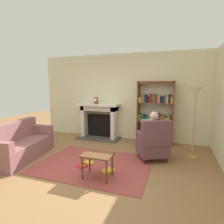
# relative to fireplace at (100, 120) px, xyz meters

# --- Properties ---
(ground) EXTENTS (14.00, 14.00, 0.00)m
(ground) POSITION_rel_fireplace_xyz_m (0.71, -2.30, -0.60)
(ground) COLOR olive
(back_wall) EXTENTS (5.60, 0.10, 2.70)m
(back_wall) POSITION_rel_fireplace_xyz_m (0.71, 0.25, 0.75)
(back_wall) COLOR beige
(back_wall) RESTS_ON ground
(area_rug) EXTENTS (2.40, 1.80, 0.01)m
(area_rug) POSITION_rel_fireplace_xyz_m (0.71, -2.00, -0.59)
(area_rug) COLOR #9B3F3D
(area_rug) RESTS_ON ground
(fireplace) EXTENTS (1.36, 0.64, 1.14)m
(fireplace) POSITION_rel_fireplace_xyz_m (0.00, 0.00, 0.00)
(fireplace) COLOR #4C4742
(fireplace) RESTS_ON ground
(mantel_clock) EXTENTS (0.14, 0.14, 0.21)m
(mantel_clock) POSITION_rel_fireplace_xyz_m (-0.08, -0.10, 0.64)
(mantel_clock) COLOR brown
(mantel_clock) RESTS_ON fireplace
(bookshelf) EXTENTS (1.05, 0.32, 1.84)m
(bookshelf) POSITION_rel_fireplace_xyz_m (1.76, 0.04, 0.28)
(bookshelf) COLOR brown
(bookshelf) RESTS_ON ground
(armchair_reading) EXTENTS (0.85, 0.85, 0.97)m
(armchair_reading) POSITION_rel_fireplace_xyz_m (1.90, -1.32, -0.17)
(armchair_reading) COLOR #331E14
(armchair_reading) RESTS_ON ground
(seated_reader) EXTENTS (0.52, 0.60, 1.14)m
(seated_reader) POSITION_rel_fireplace_xyz_m (1.85, -1.22, 0.02)
(seated_reader) COLOR silver
(seated_reader) RESTS_ON ground
(sofa_floral) EXTENTS (0.97, 1.79, 0.85)m
(sofa_floral) POSITION_rel_fireplace_xyz_m (-1.11, -2.23, -0.28)
(sofa_floral) COLOR #8B595A
(sofa_floral) RESTS_ON ground
(side_table) EXTENTS (0.56, 0.39, 0.46)m
(side_table) POSITION_rel_fireplace_xyz_m (1.02, -2.51, -0.21)
(side_table) COLOR brown
(side_table) RESTS_ON ground
(scattered_books) EXTENTS (0.90, 0.51, 0.04)m
(scattered_books) POSITION_rel_fireplace_xyz_m (0.78, -2.16, -0.57)
(scattered_books) COLOR gold
(scattered_books) RESTS_ON area_rug
(floor_lamp) EXTENTS (0.32, 0.32, 1.70)m
(floor_lamp) POSITION_rel_fireplace_xyz_m (2.77, -0.83, 0.85)
(floor_lamp) COLOR #B7933F
(floor_lamp) RESTS_ON ground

